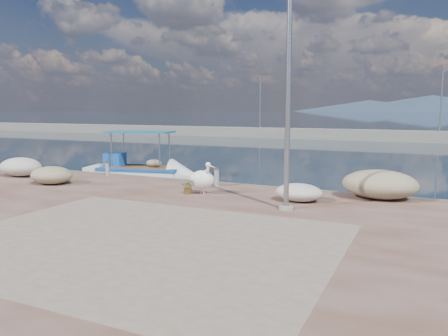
% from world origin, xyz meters
% --- Properties ---
extents(ground, '(1400.00, 1400.00, 0.00)m').
position_xyz_m(ground, '(0.00, 0.00, 0.00)').
color(ground, '#162635').
rests_on(ground, ground).
extents(quay_patch, '(9.00, 7.00, 0.01)m').
position_xyz_m(quay_patch, '(1.00, -3.00, 0.50)').
color(quay_patch, gray).
rests_on(quay_patch, quay).
extents(breakwater, '(120.00, 2.20, 7.50)m').
position_xyz_m(breakwater, '(-0.00, 40.00, 0.60)').
color(breakwater, gray).
rests_on(breakwater, ground).
extents(mountains, '(370.00, 280.00, 22.00)m').
position_xyz_m(mountains, '(4.39, 650.00, 9.51)').
color(mountains, '#28384C').
rests_on(mountains, ground).
extents(boat_left, '(6.08, 3.17, 2.79)m').
position_xyz_m(boat_left, '(-6.41, 7.31, 0.22)').
color(boat_left, white).
rests_on(boat_left, ground).
extents(pelican, '(1.23, 0.84, 1.17)m').
position_xyz_m(pelican, '(-0.26, 2.55, 1.05)').
color(pelican, tan).
rests_on(pelican, quay).
extents(lamp_post, '(0.44, 0.96, 7.00)m').
position_xyz_m(lamp_post, '(3.15, 1.52, 3.80)').
color(lamp_post, gray).
rests_on(lamp_post, quay).
extents(bollard_near, '(0.25, 0.25, 0.75)m').
position_xyz_m(bollard_near, '(-0.52, 4.23, 0.91)').
color(bollard_near, gray).
rests_on(bollard_near, quay).
extents(bollard_far, '(0.22, 0.22, 0.66)m').
position_xyz_m(bollard_far, '(-6.27, 4.60, 0.86)').
color(bollard_far, gray).
rests_on(bollard_far, quay).
extents(potted_plant, '(0.57, 0.54, 0.51)m').
position_xyz_m(potted_plant, '(-0.75, 2.37, 0.75)').
color(potted_plant, '#33722D').
rests_on(potted_plant, quay).
extents(net_pile_b, '(1.82, 1.42, 0.71)m').
position_xyz_m(net_pile_b, '(-6.83, 1.86, 0.85)').
color(net_pile_b, '#BEB28D').
rests_on(net_pile_b, quay).
extents(net_pile_d, '(1.56, 1.17, 0.58)m').
position_xyz_m(net_pile_d, '(3.18, 2.82, 0.79)').
color(net_pile_d, silver).
rests_on(net_pile_d, quay).
extents(net_pile_a, '(2.05, 1.49, 0.84)m').
position_xyz_m(net_pile_a, '(-9.69, 2.78, 0.92)').
color(net_pile_a, silver).
rests_on(net_pile_a, quay).
extents(net_pile_c, '(2.49, 1.78, 0.98)m').
position_xyz_m(net_pile_c, '(5.55, 4.38, 0.99)').
color(net_pile_c, '#BEB28D').
rests_on(net_pile_c, quay).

